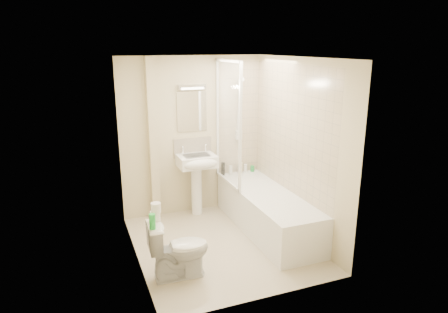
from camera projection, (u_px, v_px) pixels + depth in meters
name	position (u px, v px, depth m)	size (l,w,h in m)	color
floor	(222.00, 244.00, 5.28)	(2.50, 2.50, 0.00)	beige
wall_back	(193.00, 136.00, 6.08)	(2.20, 0.02, 2.40)	beige
wall_left	(132.00, 166.00, 4.57)	(0.02, 2.50, 2.40)	beige
wall_right	(298.00, 149.00, 5.34)	(0.02, 2.50, 2.40)	beige
ceiling	(222.00, 58.00, 4.63)	(2.20, 2.50, 0.02)	white
tile_back	(238.00, 119.00, 6.27)	(0.70, 0.01, 1.75)	beige
tile_right	(291.00, 130.00, 5.44)	(0.01, 2.10, 1.75)	beige
pipe_boxing	(153.00, 140.00, 5.81)	(0.12, 0.12, 2.40)	beige
splashback	(193.00, 147.00, 6.12)	(0.60, 0.01, 0.30)	beige
mirror	(192.00, 112.00, 5.96)	(0.46, 0.01, 0.60)	white
strip_light	(192.00, 87.00, 5.84)	(0.42, 0.07, 0.07)	silver
bathtub	(267.00, 210.00, 5.63)	(0.70, 2.10, 0.55)	white
shower_screen	(228.00, 124.00, 5.75)	(0.04, 0.92, 1.80)	white
shower_fixture	(239.00, 111.00, 6.20)	(0.10, 0.16, 0.99)	white
pedestal_sink	(197.00, 168.00, 5.98)	(0.56, 0.51, 1.08)	white
bottle_black_a	(223.00, 169.00, 6.31)	(0.06, 0.06, 0.21)	black
bottle_white_a	(231.00, 170.00, 6.36)	(0.06, 0.06, 0.14)	white
bottle_blue	(239.00, 169.00, 6.42)	(0.05, 0.05, 0.14)	navy
bottle_cream	(241.00, 168.00, 6.42)	(0.05, 0.05, 0.18)	#FAEEC1
bottle_white_b	(245.00, 168.00, 6.45)	(0.06, 0.06, 0.13)	silver
bottle_green	(252.00, 169.00, 6.50)	(0.06, 0.06, 0.10)	green
toilet	(179.00, 249.00, 4.46)	(0.69, 0.42, 0.68)	white
toilet_roll_lower	(155.00, 216.00, 4.36)	(0.11, 0.11, 0.11)	white
toilet_roll_upper	(156.00, 208.00, 4.32)	(0.11, 0.11, 0.11)	white
green_bottle	(152.00, 221.00, 4.16)	(0.07, 0.07, 0.17)	green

